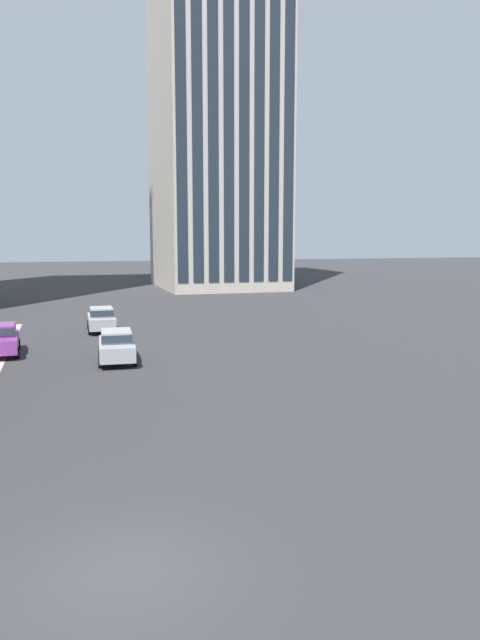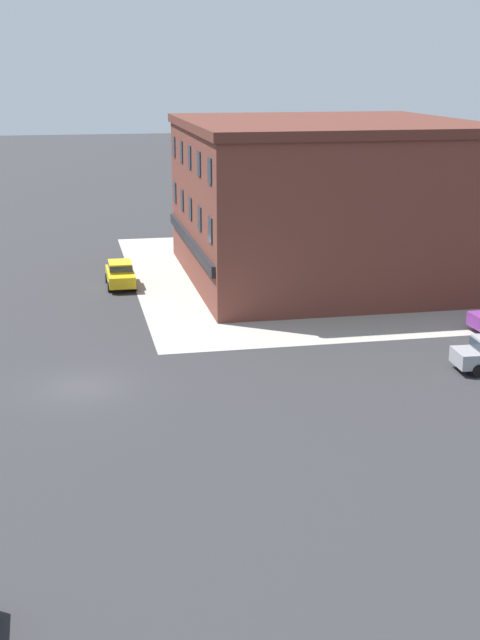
% 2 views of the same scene
% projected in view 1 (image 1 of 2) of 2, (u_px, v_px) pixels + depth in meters
% --- Properties ---
extents(ground_plane, '(320.00, 320.00, 0.00)m').
position_uv_depth(ground_plane, '(124.00, 572.00, 11.45)').
color(ground_plane, '#2D2D30').
extents(car_main_northbound_near, '(2.08, 4.49, 1.68)m').
position_uv_depth(car_main_northbound_near, '(117.00, 345.00, 30.83)').
color(car_main_northbound_near, '#99999E').
rests_on(car_main_northbound_near, ground).
extents(car_main_northbound_far, '(1.95, 4.43, 1.68)m').
position_uv_depth(car_main_northbound_far, '(101.00, 318.00, 40.94)').
color(car_main_northbound_far, '#99999E').
rests_on(car_main_northbound_far, ground).
extents(car_cross_westbound, '(2.04, 4.47, 1.68)m').
position_uv_depth(car_cross_westbound, '(1.00, 338.00, 32.77)').
color(car_cross_westbound, '#7A3389').
rests_on(car_cross_westbound, ground).
extents(residential_tower_skyline_right, '(14.82, 19.80, 70.13)m').
position_uv_depth(residential_tower_skyline_right, '(215.00, 6.00, 74.03)').
color(residential_tower_skyline_right, '#B2A899').
rests_on(residential_tower_skyline_right, ground).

